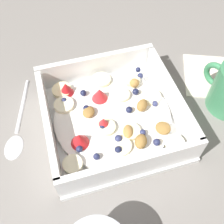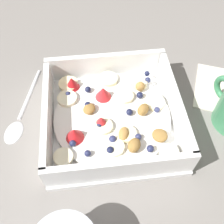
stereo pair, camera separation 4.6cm
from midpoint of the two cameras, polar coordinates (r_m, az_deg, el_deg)
ground_plane at (r=0.48m, az=-3.20°, el=-2.73°), size 2.40×2.40×0.00m
fruit_bowl at (r=0.47m, az=-2.91°, el=-0.96°), size 0.23×0.23×0.06m
spoon at (r=0.50m, az=-22.61°, el=-4.09°), size 0.06×0.17×0.01m
folded_napkin at (r=0.58m, az=19.19°, el=7.28°), size 0.16×0.16×0.01m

